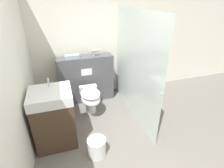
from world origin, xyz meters
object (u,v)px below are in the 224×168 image
toilet (90,99)px  sink_vanity (54,118)px  hair_drier (95,51)px  waste_bin (97,147)px

toilet → sink_vanity: size_ratio=0.52×
hair_drier → waste_bin: 1.90m
toilet → hair_drier: hair_drier is taller
hair_drier → waste_bin: bearing=-103.4°
hair_drier → waste_bin: (-0.37, -1.58, -0.99)m
toilet → waste_bin: (-0.12, -1.04, -0.20)m
sink_vanity → hair_drier: size_ratio=6.23×
sink_vanity → waste_bin: size_ratio=3.89×
hair_drier → toilet: bearing=-115.4°
toilet → hair_drier: 0.99m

